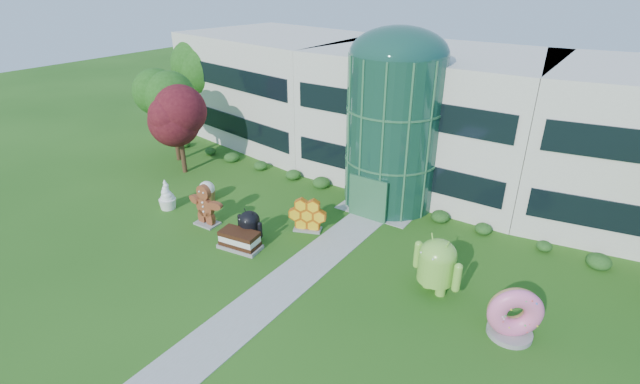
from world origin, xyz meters
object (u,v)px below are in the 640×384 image
Objects in this scene: android_black at (250,224)px; donut at (514,312)px; android_green at (437,262)px; gingerbread at (205,205)px.

android_black is 14.55m from donut.
android_green is at bearing 133.41° from donut.
android_black is 0.75× the size of gingerbread.
donut is 18.09m from gingerbread.
android_green reaches higher than gingerbread.
donut is at bearing 0.42° from gingerbread.
gingerbread is (-18.08, -0.64, 0.12)m from donut.
android_green reaches higher than donut.
donut is at bearing 3.41° from android_green.
gingerbread is at bearing 150.92° from donut.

